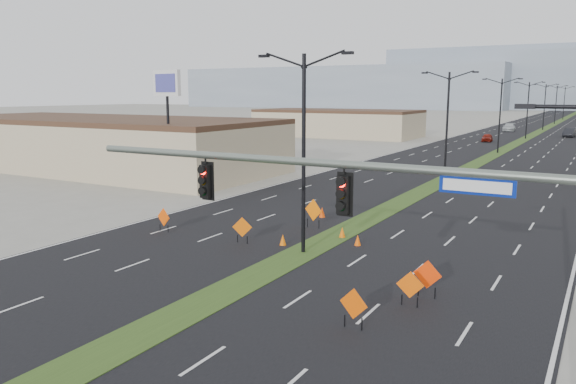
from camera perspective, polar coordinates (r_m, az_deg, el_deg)
The scene contains 29 objects.
ground at distance 20.00m, azimuth -15.56°, elevation -14.30°, with size 600.00×600.00×0.00m, color gray.
road_surface at distance 113.66m, azimuth 23.23°, elevation 5.13°, with size 25.00×400.00×0.02m, color black.
median_strip at distance 113.66m, azimuth 23.23°, elevation 5.13°, with size 2.00×400.00×0.04m, color #2A4418.
building_sw_near at distance 64.60m, azimuth -18.64°, elevation 4.52°, with size 40.00×16.00×5.00m, color tan.
building_sw_far at distance 107.73m, azimuth 5.06°, elevation 6.88°, with size 30.00×14.00×4.50m, color tan.
mesa_west at distance 321.52m, azimuth 5.51°, elevation 10.51°, with size 180.00×50.00×22.00m, color gray.
mesa_backdrop at distance 335.49m, azimuth 22.90°, elevation 10.61°, with size 140.00×50.00×32.00m, color gray.
signal_mast at distance 15.69m, azimuth 11.84°, elevation -2.42°, with size 16.30×0.60×8.00m.
streetlight_0 at distance 28.07m, azimuth 1.60°, elevation 4.51°, with size 5.15×0.24×10.02m.
streetlight_1 at distance 54.31m, azimuth 15.86°, elevation 6.81°, with size 5.15×0.24×10.02m.
streetlight_2 at distance 81.72m, azimuth 20.74°, elevation 7.50°, with size 5.15×0.24×10.02m.
streetlight_3 at distance 109.44m, azimuth 23.17°, elevation 7.83°, with size 5.15×0.24×10.02m.
streetlight_4 at distance 137.26m, azimuth 24.61°, elevation 8.01°, with size 5.15×0.24×10.02m.
streetlight_5 at distance 165.15m, azimuth 25.57°, elevation 8.13°, with size 5.15×0.24×10.02m.
streetlight_6 at distance 193.07m, azimuth 26.25°, elevation 8.22°, with size 5.15×0.24×10.02m.
car_left at distance 100.70m, azimuth 19.58°, elevation 5.23°, with size 1.61×4.00×1.36m, color maroon.
car_mid at distance 117.30m, azimuth 26.69°, elevation 5.41°, with size 1.74×5.00×1.65m, color black.
car_far at distance 130.11m, azimuth 21.54°, elevation 6.13°, with size 2.32×5.70×1.66m, color #B0B7BB.
construction_sign_0 at distance 33.89m, azimuth -12.52°, elevation -2.61°, with size 1.07×0.24×1.44m.
construction_sign_1 at distance 30.70m, azimuth -4.68°, elevation -3.68°, with size 1.04×0.44×1.46m.
construction_sign_2 at distance 34.02m, azimuth 2.59°, elevation -1.94°, with size 1.31×0.42×1.80m.
construction_sign_3 at distance 19.93m, azimuth 6.68°, elevation -11.37°, with size 1.10×0.21×1.48m.
construction_sign_4 at distance 23.33m, azimuth 13.97°, elevation -8.26°, with size 1.17×0.08×1.56m.
construction_sign_5 at distance 22.26m, azimuth 12.30°, elevation -9.33°, with size 1.04×0.26×1.41m.
cone_0 at distance 30.51m, azimuth 7.09°, elevation -4.88°, with size 0.36×0.36×0.61m, color #F15405.
cone_1 at distance 30.34m, azimuth -0.53°, elevation -4.88°, with size 0.37×0.37×0.61m, color #EB6304.
cone_2 at distance 32.00m, azimuth 5.53°, elevation -4.11°, with size 0.38×0.38×0.64m, color #E86004.
cone_3 at distance 37.10m, azimuth 3.48°, elevation -2.08°, with size 0.41×0.41×0.69m, color #EB4004.
pole_sign_west at distance 49.49m, azimuth -12.20°, elevation 9.93°, with size 3.28×0.91×10.03m.
Camera 1 is at (13.24, -12.60, 8.12)m, focal length 35.00 mm.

